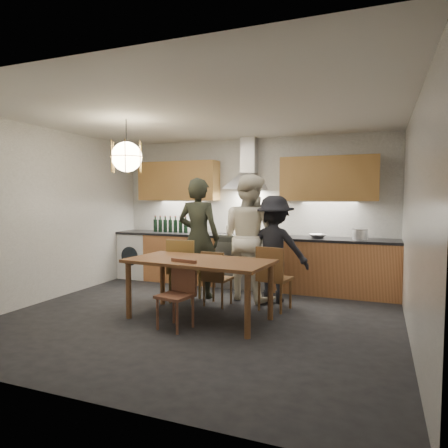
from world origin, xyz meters
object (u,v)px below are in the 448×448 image
(chair_back_left, at_px, (183,266))
(stock_pot, at_px, (360,235))
(person_mid, at_px, (249,237))
(wine_bottles, at_px, (170,224))
(dining_table, at_px, (199,266))
(chair_front, at_px, (179,289))
(person_left, at_px, (199,238))
(mixing_bowl, at_px, (317,236))
(person_right, at_px, (274,249))

(chair_back_left, relative_size, stock_pot, 4.21)
(person_mid, height_order, wine_bottles, person_mid)
(dining_table, xyz_separation_m, chair_front, (-0.09, -0.37, -0.22))
(dining_table, distance_m, stock_pot, 2.72)
(wine_bottles, bearing_deg, dining_table, -52.74)
(person_mid, bearing_deg, wine_bottles, -3.93)
(dining_table, height_order, person_left, person_left)
(dining_table, relative_size, stock_pot, 8.47)
(chair_front, height_order, person_mid, person_mid)
(person_left, bearing_deg, stock_pot, -158.49)
(chair_front, bearing_deg, chair_back_left, 126.16)
(mixing_bowl, bearing_deg, stock_pot, 2.68)
(wine_bottles, bearing_deg, person_right, -20.17)
(dining_table, height_order, wine_bottles, wine_bottles)
(chair_back_left, xyz_separation_m, mixing_bowl, (1.76, 1.30, 0.39))
(dining_table, bearing_deg, wine_bottles, 132.18)
(dining_table, bearing_deg, person_right, 65.38)
(dining_table, bearing_deg, mixing_bowl, 63.20)
(chair_back_left, xyz_separation_m, wine_bottles, (-0.96, 1.36, 0.51))
(person_left, bearing_deg, person_mid, -167.84)
(person_right, bearing_deg, person_left, 4.00)
(chair_front, height_order, person_right, person_right)
(chair_back_left, height_order, chair_front, chair_back_left)
(dining_table, bearing_deg, chair_front, -98.84)
(person_mid, xyz_separation_m, person_right, (0.40, -0.01, -0.16))
(wine_bottles, bearing_deg, person_left, -42.99)
(dining_table, relative_size, person_mid, 1.00)
(dining_table, distance_m, mixing_bowl, 2.30)
(person_right, xyz_separation_m, wine_bottles, (-2.20, 0.81, 0.26))
(chair_front, relative_size, wine_bottles, 1.13)
(person_mid, bearing_deg, person_left, 32.31)
(person_mid, height_order, stock_pot, person_mid)
(person_left, bearing_deg, dining_table, 114.96)
(chair_back_left, xyz_separation_m, person_right, (1.24, 0.55, 0.25))
(dining_table, xyz_separation_m, stock_pot, (1.85, 1.98, 0.30))
(dining_table, distance_m, wine_bottles, 2.54)
(person_mid, bearing_deg, mixing_bowl, -121.59)
(mixing_bowl, bearing_deg, wine_bottles, 178.82)
(person_left, distance_m, stock_pot, 2.52)
(person_left, xyz_separation_m, person_mid, (0.77, 0.17, 0.02))
(mixing_bowl, bearing_deg, chair_front, -119.16)
(person_mid, bearing_deg, dining_table, 96.96)
(chair_front, xyz_separation_m, person_left, (-0.40, 1.41, 0.46))
(person_right, bearing_deg, mixing_bowl, -128.52)
(person_left, bearing_deg, mixing_bowl, -152.11)
(person_left, bearing_deg, chair_front, 105.51)
(chair_front, relative_size, person_left, 0.44)
(chair_front, distance_m, stock_pot, 3.09)
(chair_front, distance_m, person_left, 1.54)
(chair_back_left, height_order, wine_bottles, wine_bottles)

